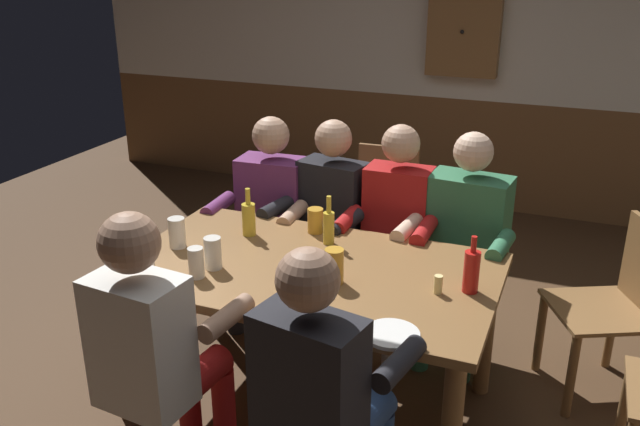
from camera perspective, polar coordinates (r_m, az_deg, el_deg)
name	(u,v)px	position (r m, az deg, el deg)	size (l,w,h in m)	color
ground_plane	(318,389)	(3.50, -0.14, -14.63)	(7.94, 7.94, 0.00)	#4C331E
back_wall_upper	(459,2)	(5.69, 11.65, 17.02)	(6.62, 0.12, 1.51)	beige
back_wall_wainscot	(448,150)	(5.90, 10.78, 5.24)	(6.62, 0.12, 0.91)	brown
dining_table	(309,286)	(3.08, -0.94, -6.19)	(1.66, 0.98, 0.73)	brown
person_0	(268,211)	(3.88, -4.41, 0.18)	(0.54, 0.53, 1.19)	#6B2D66
person_1	(325,221)	(3.73, 0.44, -0.64)	(0.54, 0.55, 1.21)	black
person_2	(393,230)	(3.62, 6.16, -1.46)	(0.49, 0.51, 1.22)	#AD1919
person_3	(463,237)	(3.56, 11.97, -2.02)	(0.58, 0.56, 1.22)	#33724C
person_4	(155,343)	(2.66, -13.73, -10.60)	(0.51, 0.55, 1.23)	silver
person_5	(322,386)	(2.39, 0.14, -14.40)	(0.55, 0.55, 1.21)	black
chair_empty_near_right	(617,305)	(3.55, 23.76, -7.11)	(0.59, 0.59, 0.88)	brown
chair_empty_near_left	(383,211)	(4.39, 5.30, 0.17)	(0.47, 0.47, 0.88)	brown
table_candle	(438,284)	(2.83, 9.94, -5.96)	(0.04, 0.04, 0.08)	#F9E08C
plate_0	(391,334)	(2.53, 6.05, -10.14)	(0.21, 0.21, 0.01)	white
bottle_0	(329,226)	(3.23, 0.74, -1.12)	(0.05, 0.05, 0.24)	gold
bottle_1	(249,218)	(3.35, -6.04, -0.43)	(0.07, 0.07, 0.24)	gold
bottle_2	(471,271)	(2.85, 12.66, -4.77)	(0.07, 0.07, 0.25)	red
pint_glass_0	(196,263)	(2.96, -10.41, -4.14)	(0.07, 0.07, 0.14)	white
pint_glass_1	(334,266)	(2.86, 1.21, -4.51)	(0.08, 0.08, 0.15)	gold
pint_glass_2	(213,253)	(3.03, -9.02, -3.35)	(0.08, 0.08, 0.15)	white
pint_glass_3	(145,253)	(3.09, -14.58, -3.32)	(0.08, 0.08, 0.14)	white
pint_glass_4	(315,221)	(3.37, -0.40, -0.64)	(0.08, 0.08, 0.13)	gold
pint_glass_5	(177,233)	(3.27, -11.97, -1.63)	(0.08, 0.08, 0.15)	white
wall_dart_cabinet	(464,31)	(5.56, 12.05, 14.80)	(0.56, 0.15, 0.70)	brown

